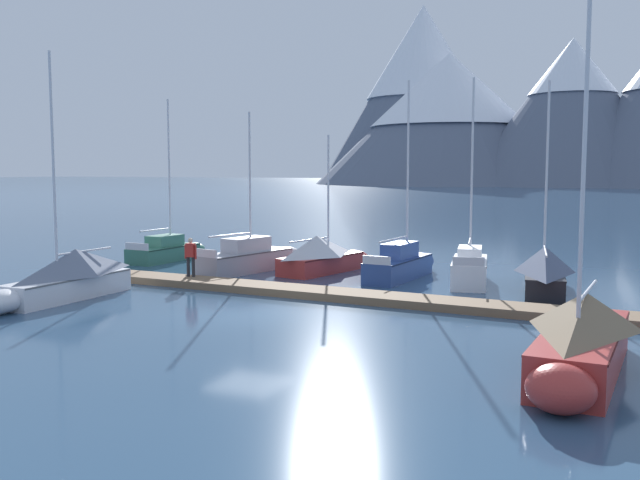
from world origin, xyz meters
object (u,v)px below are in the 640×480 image
at_px(sailboat_end_of_dock, 544,269).
at_px(sailboat_far_berth, 403,263).
at_px(sailboat_last_slip, 582,337).
at_px(sailboat_mid_dock_port, 253,257).
at_px(person_on_dock, 191,255).
at_px(sailboat_mid_dock_starboard, 324,255).
at_px(sailboat_second_berth, 64,277).
at_px(sailboat_nearest_berth, 169,250).
at_px(sailboat_outer_slip, 470,267).

bearing_deg(sailboat_end_of_dock, sailboat_far_berth, 170.18).
xyz_separation_m(sailboat_end_of_dock, sailboat_last_slip, (2.31, -12.01, 0.03)).
bearing_deg(sailboat_mid_dock_port, sailboat_end_of_dock, -1.01).
bearing_deg(person_on_dock, sailboat_end_of_dock, 16.98).
xyz_separation_m(sailboat_mid_dock_starboard, sailboat_last_slip, (12.68, -13.24, 0.09)).
relative_size(sailboat_mid_dock_starboard, sailboat_far_berth, 0.74).
relative_size(sailboat_second_berth, sailboat_mid_dock_port, 1.20).
distance_m(sailboat_last_slip, person_on_dock, 18.22).
bearing_deg(sailboat_end_of_dock, sailboat_mid_dock_port, 178.99).
distance_m(sailboat_nearest_berth, sailboat_second_berth, 12.06).
bearing_deg(sailboat_far_berth, sailboat_end_of_dock, -9.82).
distance_m(sailboat_second_berth, sailboat_outer_slip, 16.78).
distance_m(sailboat_second_berth, sailboat_mid_dock_starboard, 12.36).
bearing_deg(sailboat_far_berth, sailboat_mid_dock_starboard, 178.22).
bearing_deg(person_on_dock, sailboat_nearest_berth, 132.40).
height_order(sailboat_mid_dock_port, sailboat_last_slip, sailboat_last_slip).
bearing_deg(sailboat_end_of_dock, sailboat_nearest_berth, 174.55).
height_order(sailboat_nearest_berth, sailboat_far_berth, sailboat_far_berth).
xyz_separation_m(sailboat_nearest_berth, sailboat_second_berth, (3.59, -11.51, 0.33)).
relative_size(sailboat_mid_dock_starboard, sailboat_outer_slip, 0.74).
xyz_separation_m(sailboat_nearest_berth, sailboat_mid_dock_port, (6.18, -1.66, 0.08)).
height_order(sailboat_second_berth, person_on_dock, sailboat_second_berth).
distance_m(sailboat_far_berth, person_on_dock, 9.58).
xyz_separation_m(sailboat_mid_dock_starboard, sailboat_far_berth, (4.03, -0.13, -0.18)).
xyz_separation_m(sailboat_nearest_berth, person_on_dock, (5.69, -6.24, 0.70)).
height_order(sailboat_far_berth, sailboat_end_of_dock, sailboat_far_berth).
relative_size(sailboat_far_berth, sailboat_outer_slip, 1.01).
bearing_deg(sailboat_end_of_dock, person_on_dock, -163.02).
height_order(sailboat_mid_dock_port, sailboat_end_of_dock, sailboat_end_of_dock).
bearing_deg(sailboat_last_slip, sailboat_outer_slip, 113.21).
height_order(sailboat_second_berth, sailboat_mid_dock_starboard, sailboat_second_berth).
relative_size(sailboat_end_of_dock, sailboat_last_slip, 0.91).
bearing_deg(sailboat_end_of_dock, sailboat_mid_dock_starboard, 173.28).
distance_m(sailboat_second_berth, sailboat_mid_dock_port, 10.19).
relative_size(sailboat_last_slip, person_on_dock, 5.49).
height_order(sailboat_nearest_berth, sailboat_mid_dock_port, sailboat_nearest_berth).
bearing_deg(sailboat_last_slip, sailboat_nearest_berth, 147.95).
bearing_deg(sailboat_outer_slip, sailboat_end_of_dock, -15.17).
height_order(sailboat_second_berth, sailboat_far_berth, sailboat_second_berth).
height_order(sailboat_second_berth, sailboat_outer_slip, sailboat_second_berth).
height_order(sailboat_mid_dock_starboard, sailboat_last_slip, sailboat_last_slip).
height_order(sailboat_mid_dock_port, sailboat_mid_dock_starboard, sailboat_mid_dock_port).
bearing_deg(sailboat_mid_dock_port, sailboat_nearest_berth, 164.99).
bearing_deg(sailboat_outer_slip, sailboat_far_berth, 175.86).
bearing_deg(sailboat_mid_dock_port, person_on_dock, -96.06).
distance_m(sailboat_mid_dock_port, person_on_dock, 4.65).
relative_size(sailboat_second_berth, sailboat_end_of_dock, 1.09).
relative_size(sailboat_end_of_dock, person_on_dock, 5.03).
xyz_separation_m(sailboat_end_of_dock, person_on_dock, (-14.21, -4.34, 0.37)).
xyz_separation_m(sailboat_mid_dock_port, sailboat_last_slip, (16.04, -12.26, 0.28)).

